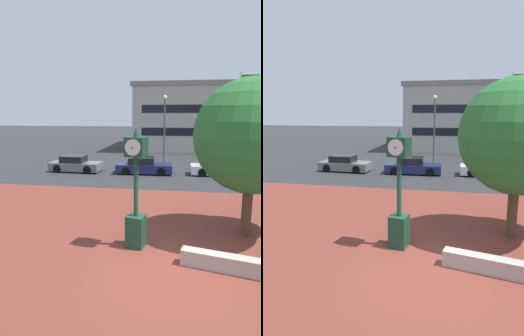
% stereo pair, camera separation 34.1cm
% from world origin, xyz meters
% --- Properties ---
extents(ground_plane, '(200.00, 200.00, 0.00)m').
position_xyz_m(ground_plane, '(0.00, 0.00, 0.00)').
color(ground_plane, '#2D2D30').
extents(plaza_brick_paving, '(44.00, 13.18, 0.01)m').
position_xyz_m(plaza_brick_paving, '(0.00, 2.59, 0.00)').
color(plaza_brick_paving, brown).
rests_on(plaza_brick_paving, ground).
extents(planter_wall, '(3.21, 1.13, 0.50)m').
position_xyz_m(planter_wall, '(1.75, 0.02, 0.25)').
color(planter_wall, '#ADA393').
rests_on(planter_wall, ground).
extents(street_clock, '(0.76, 0.80, 4.16)m').
position_xyz_m(street_clock, '(-1.38, 1.31, 1.86)').
color(street_clock, '#19422D').
rests_on(street_clock, ground).
extents(plaza_tree, '(4.54, 4.23, 5.91)m').
position_xyz_m(plaza_tree, '(2.85, 3.11, 3.70)').
color(plaza_tree, '#4C3823').
rests_on(plaza_tree, ground).
extents(car_street_near, '(4.12, 2.06, 1.28)m').
position_xyz_m(car_street_near, '(-8.12, 14.12, 0.57)').
color(car_street_near, slate).
rests_on(car_street_near, ground).
extents(car_street_far, '(4.31, 1.81, 1.28)m').
position_xyz_m(car_street_far, '(3.10, 14.35, 0.57)').
color(car_street_far, silver).
rests_on(car_street_far, ground).
extents(car_street_distant, '(4.34, 2.02, 1.28)m').
position_xyz_m(car_street_distant, '(-2.61, 14.16, 0.57)').
color(car_street_distant, navy).
rests_on(car_street_distant, ground).
extents(flagpole_primary, '(1.67, 0.14, 8.31)m').
position_xyz_m(flagpole_primary, '(5.55, 20.41, 4.90)').
color(flagpole_primary, silver).
rests_on(flagpole_primary, ground).
extents(civic_building, '(22.34, 15.08, 8.20)m').
position_xyz_m(civic_building, '(5.64, 33.09, 4.11)').
color(civic_building, '#B2ADA3').
rests_on(civic_building, ground).
extents(street_lamp_post, '(0.36, 0.36, 6.19)m').
position_xyz_m(street_lamp_post, '(-1.25, 18.39, 3.82)').
color(street_lamp_post, '#4C4C51').
rests_on(street_lamp_post, ground).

